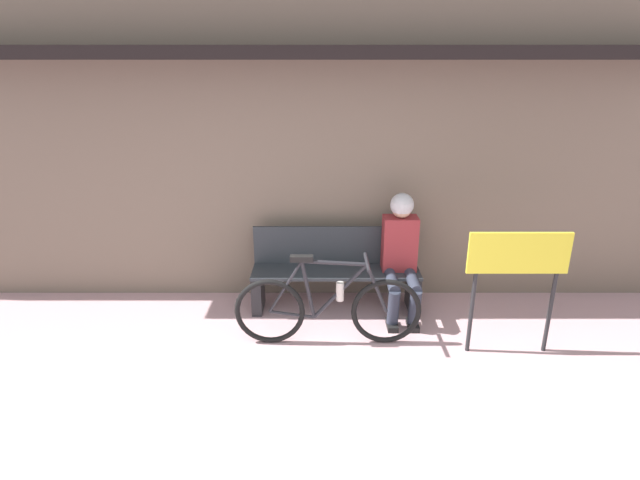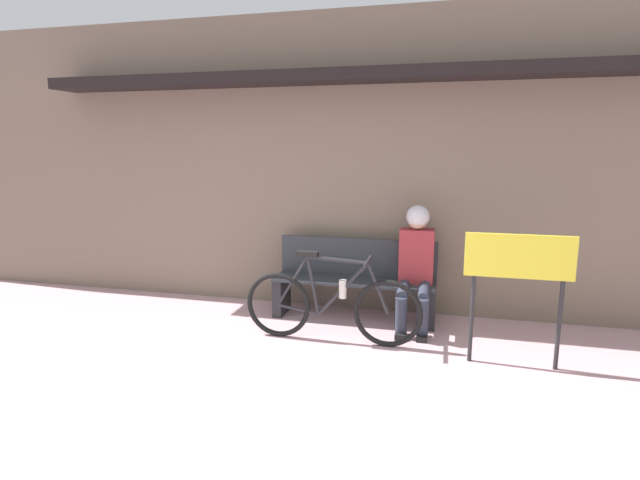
% 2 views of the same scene
% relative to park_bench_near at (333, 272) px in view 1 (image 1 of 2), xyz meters
% --- Properties ---
extents(storefront_wall, '(12.00, 0.56, 3.20)m').
position_rel_park_bench_near_xyz_m(storefront_wall, '(-0.21, 0.36, 1.27)').
color(storefront_wall, '#756656').
rests_on(storefront_wall, ground_plane).
extents(park_bench_near, '(1.69, 0.42, 0.83)m').
position_rel_park_bench_near_xyz_m(park_bench_near, '(0.00, 0.00, 0.00)').
color(park_bench_near, '#2D3338').
rests_on(park_bench_near, ground_plane).
extents(bicycle, '(1.67, 0.40, 0.85)m').
position_rel_park_bench_near_xyz_m(bicycle, '(-0.09, -0.71, -0.04)').
color(bicycle, black).
rests_on(bicycle, ground_plane).
extents(person_seated, '(0.34, 0.66, 1.23)m').
position_rel_park_bench_near_xyz_m(person_seated, '(0.64, -0.12, 0.30)').
color(person_seated, '#2D3342').
rests_on(person_seated, ground_plane).
extents(signboard, '(0.85, 0.04, 1.11)m').
position_rel_park_bench_near_xyz_m(signboard, '(1.49, -0.85, 0.44)').
color(signboard, '#232326').
rests_on(signboard, ground_plane).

